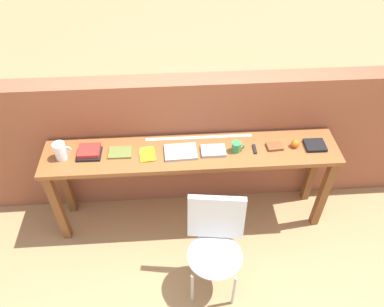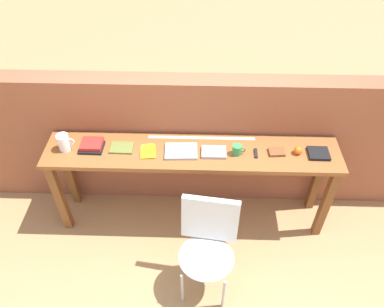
% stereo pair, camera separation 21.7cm
% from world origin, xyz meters
% --- Properties ---
extents(ground_plane, '(40.00, 40.00, 0.00)m').
position_xyz_m(ground_plane, '(0.00, 0.00, 0.00)').
color(ground_plane, tan).
extents(brick_wall_back, '(6.00, 0.20, 1.37)m').
position_xyz_m(brick_wall_back, '(0.00, 0.64, 0.69)').
color(brick_wall_back, '#935138').
rests_on(brick_wall_back, ground).
extents(sideboard, '(2.50, 0.44, 0.88)m').
position_xyz_m(sideboard, '(0.00, 0.30, 0.74)').
color(sideboard, brown).
rests_on(sideboard, ground).
extents(chair_white_moulded, '(0.49, 0.50, 0.89)m').
position_xyz_m(chair_white_moulded, '(0.14, -0.37, 0.53)').
color(chair_white_moulded, silver).
rests_on(chair_white_moulded, ground).
extents(pitcher_white, '(0.14, 0.10, 0.18)m').
position_xyz_m(pitcher_white, '(-1.07, 0.29, 0.96)').
color(pitcher_white, white).
rests_on(pitcher_white, sideboard).
extents(book_stack_leftmost, '(0.20, 0.18, 0.05)m').
position_xyz_m(book_stack_leftmost, '(-0.85, 0.32, 0.91)').
color(book_stack_leftmost, black).
rests_on(book_stack_leftmost, sideboard).
extents(magazine_cycling, '(0.20, 0.14, 0.02)m').
position_xyz_m(magazine_cycling, '(-0.60, 0.31, 0.89)').
color(magazine_cycling, olive).
rests_on(magazine_cycling, sideboard).
extents(pamphlet_pile_colourful, '(0.15, 0.19, 0.01)m').
position_xyz_m(pamphlet_pile_colourful, '(-0.37, 0.28, 0.89)').
color(pamphlet_pile_colourful, '#E5334C').
rests_on(pamphlet_pile_colourful, sideboard).
extents(book_open_centre, '(0.28, 0.21, 0.02)m').
position_xyz_m(book_open_centre, '(-0.09, 0.28, 0.89)').
color(book_open_centre, '#9E9EA3').
rests_on(book_open_centre, sideboard).
extents(book_grey_hardcover, '(0.21, 0.15, 0.03)m').
position_xyz_m(book_grey_hardcover, '(0.18, 0.28, 0.89)').
color(book_grey_hardcover, '#9E9EA3').
rests_on(book_grey_hardcover, sideboard).
extents(mug, '(0.11, 0.08, 0.09)m').
position_xyz_m(mug, '(0.37, 0.28, 0.92)').
color(mug, '#338C4C').
rests_on(mug, sideboard).
extents(multitool_folded, '(0.03, 0.11, 0.02)m').
position_xyz_m(multitool_folded, '(0.53, 0.28, 0.89)').
color(multitool_folded, black).
rests_on(multitool_folded, sideboard).
extents(leather_journal_brown, '(0.14, 0.11, 0.02)m').
position_xyz_m(leather_journal_brown, '(0.70, 0.30, 0.89)').
color(leather_journal_brown, brown).
rests_on(leather_journal_brown, sideboard).
extents(sports_ball_small, '(0.07, 0.07, 0.07)m').
position_xyz_m(sports_ball_small, '(0.88, 0.30, 0.92)').
color(sports_ball_small, orange).
rests_on(sports_ball_small, sideboard).
extents(book_repair_rightmost, '(0.17, 0.16, 0.03)m').
position_xyz_m(book_repair_rightmost, '(1.05, 0.29, 0.89)').
color(book_repair_rightmost, black).
rests_on(book_repair_rightmost, sideboard).
extents(ruler_metal_back_edge, '(0.93, 0.03, 0.00)m').
position_xyz_m(ruler_metal_back_edge, '(0.08, 0.47, 0.88)').
color(ruler_metal_back_edge, silver).
rests_on(ruler_metal_back_edge, sideboard).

